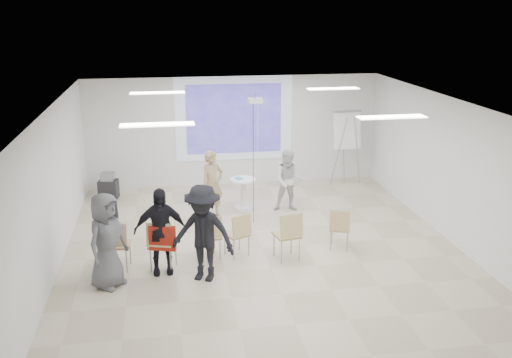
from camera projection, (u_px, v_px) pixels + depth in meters
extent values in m
cube|color=beige|center=(262.00, 250.00, 11.83)|extent=(8.00, 9.00, 0.10)
cube|color=white|center=(263.00, 101.00, 10.92)|extent=(8.00, 9.00, 0.10)
cube|color=silver|center=(234.00, 131.00, 15.67)|extent=(8.00, 0.10, 3.00)
cube|color=silver|center=(51.00, 189.00, 10.75)|extent=(0.10, 9.00, 3.00)
cube|color=silver|center=(452.00, 170.00, 12.00)|extent=(0.10, 9.00, 3.00)
cube|color=silver|center=(234.00, 119.00, 15.50)|extent=(3.20, 0.01, 2.30)
cube|color=#3B32AA|center=(234.00, 119.00, 15.49)|extent=(2.60, 0.01, 1.90)
cylinder|color=white|center=(243.00, 207.00, 14.09)|extent=(0.59, 0.59, 0.05)
cylinder|color=silver|center=(243.00, 194.00, 13.99)|extent=(0.16, 0.16, 0.69)
cylinder|color=white|center=(243.00, 180.00, 13.88)|extent=(0.80, 0.80, 0.04)
cube|color=white|center=(246.00, 179.00, 13.87)|extent=(0.26, 0.24, 0.01)
cube|color=#4397CA|center=(239.00, 178.00, 13.89)|extent=(0.21, 0.25, 0.02)
imported|color=tan|center=(212.00, 180.00, 13.26)|extent=(0.81, 0.72, 1.83)
imported|color=silver|center=(289.00, 177.00, 13.72)|extent=(0.91, 0.78, 1.68)
cube|color=white|center=(219.00, 165.00, 13.43)|extent=(0.09, 0.12, 0.04)
cube|color=silver|center=(280.00, 163.00, 13.84)|extent=(0.06, 0.13, 0.04)
cube|color=tan|center=(118.00, 244.00, 10.75)|extent=(0.52, 0.52, 0.04)
cube|color=tan|center=(114.00, 236.00, 10.46)|extent=(0.47, 0.16, 0.44)
cylinder|color=gray|center=(106.00, 261.00, 10.64)|extent=(0.03, 0.03, 0.48)
cylinder|color=#94979C|center=(126.00, 261.00, 10.65)|extent=(0.03, 0.03, 0.48)
cylinder|color=gray|center=(111.00, 253.00, 11.00)|extent=(0.03, 0.03, 0.48)
cylinder|color=gray|center=(130.00, 253.00, 11.01)|extent=(0.03, 0.03, 0.48)
cube|color=tan|center=(163.00, 244.00, 10.73)|extent=(0.58, 0.58, 0.04)
cube|color=tan|center=(159.00, 235.00, 10.44)|extent=(0.48, 0.23, 0.45)
cylinder|color=gray|center=(151.00, 261.00, 10.65)|extent=(0.03, 0.03, 0.49)
cylinder|color=gray|center=(170.00, 262.00, 10.61)|extent=(0.03, 0.03, 0.49)
cylinder|color=gray|center=(157.00, 252.00, 11.01)|extent=(0.03, 0.03, 0.49)
cylinder|color=#96989E|center=(176.00, 253.00, 10.97)|extent=(0.03, 0.03, 0.49)
cube|color=tan|center=(208.00, 237.00, 11.20)|extent=(0.52, 0.52, 0.04)
cube|color=tan|center=(212.00, 228.00, 10.94)|extent=(0.44, 0.19, 0.41)
cylinder|color=gray|center=(203.00, 252.00, 11.05)|extent=(0.03, 0.03, 0.45)
cylinder|color=gray|center=(220.00, 249.00, 11.18)|extent=(0.03, 0.03, 0.45)
cylinder|color=#92949A|center=(198.00, 246.00, 11.35)|extent=(0.03, 0.03, 0.45)
cylinder|color=gray|center=(214.00, 243.00, 11.49)|extent=(0.03, 0.03, 0.45)
cube|color=tan|center=(237.00, 234.00, 11.33)|extent=(0.56, 0.56, 0.04)
cube|color=tan|center=(242.00, 225.00, 11.10)|extent=(0.42, 0.25, 0.41)
cylinder|color=gray|center=(234.00, 250.00, 11.17)|extent=(0.03, 0.03, 0.45)
cylinder|color=gray|center=(249.00, 246.00, 11.36)|extent=(0.03, 0.03, 0.45)
cylinder|color=gray|center=(225.00, 244.00, 11.45)|extent=(0.03, 0.03, 0.45)
cylinder|color=gray|center=(239.00, 240.00, 11.63)|extent=(0.03, 0.03, 0.45)
cube|color=tan|center=(287.00, 235.00, 11.18)|extent=(0.55, 0.55, 0.04)
cube|color=tan|center=(292.00, 226.00, 10.89)|extent=(0.48, 0.19, 0.45)
cylinder|color=gray|center=(281.00, 252.00, 11.02)|extent=(0.03, 0.03, 0.49)
cylinder|color=#97999F|center=(299.00, 249.00, 11.15)|extent=(0.03, 0.03, 0.49)
cylinder|color=gray|center=(274.00, 245.00, 11.36)|extent=(0.03, 0.03, 0.49)
cylinder|color=gray|center=(291.00, 242.00, 11.49)|extent=(0.03, 0.03, 0.49)
cube|color=tan|center=(340.00, 228.00, 11.69)|extent=(0.52, 0.52, 0.04)
cube|color=tan|center=(340.00, 220.00, 11.43)|extent=(0.41, 0.22, 0.39)
cylinder|color=gray|center=(331.00, 241.00, 11.63)|extent=(0.03, 0.03, 0.43)
cylinder|color=#919399|center=(347.00, 242.00, 11.57)|extent=(0.03, 0.03, 0.43)
cylinder|color=gray|center=(332.00, 235.00, 11.94)|extent=(0.03, 0.03, 0.43)
cylinder|color=gray|center=(348.00, 236.00, 11.88)|extent=(0.03, 0.03, 0.43)
cube|color=#9E1F13|center=(162.00, 238.00, 10.46)|extent=(0.50, 0.25, 0.47)
imported|color=black|center=(208.00, 235.00, 11.21)|extent=(0.39, 0.32, 0.03)
imported|color=black|center=(160.00, 225.00, 10.47)|extent=(1.13, 0.70, 1.90)
imported|color=black|center=(203.00, 227.00, 10.17)|extent=(1.51, 1.23, 2.05)
imported|color=#5C5D62|center=(106.00, 235.00, 9.95)|extent=(1.06, 1.14, 1.95)
cylinder|color=#94969C|center=(339.00, 152.00, 15.52)|extent=(0.37, 0.21, 1.92)
cylinder|color=gray|center=(357.00, 151.00, 15.63)|extent=(0.35, 0.25, 1.92)
cylinder|color=gray|center=(343.00, 149.00, 15.90)|extent=(0.05, 0.43, 1.91)
cube|color=white|center=(347.00, 129.00, 15.52)|extent=(0.77, 0.26, 1.07)
cube|color=#96999E|center=(347.00, 111.00, 15.42)|extent=(0.78, 0.11, 0.07)
cube|color=black|center=(109.00, 189.00, 14.71)|extent=(0.53, 0.46, 0.47)
cube|color=gray|center=(108.00, 177.00, 14.61)|extent=(0.38, 0.34, 0.21)
cylinder|color=black|center=(101.00, 199.00, 14.65)|extent=(0.07, 0.07, 0.06)
cylinder|color=black|center=(115.00, 200.00, 14.64)|extent=(0.07, 0.07, 0.06)
cylinder|color=black|center=(104.00, 196.00, 14.92)|extent=(0.07, 0.07, 0.06)
cylinder|color=black|center=(118.00, 196.00, 14.91)|extent=(0.07, 0.07, 0.06)
cube|color=white|center=(255.00, 101.00, 12.42)|extent=(0.30, 0.25, 0.10)
cylinder|color=gray|center=(255.00, 96.00, 12.38)|extent=(0.04, 0.04, 0.14)
cylinder|color=black|center=(253.00, 165.00, 12.75)|extent=(0.01, 0.01, 2.77)
cylinder|color=white|center=(258.00, 165.00, 12.75)|extent=(0.01, 0.01, 2.77)
cube|color=white|center=(157.00, 93.00, 12.52)|extent=(1.20, 0.30, 0.02)
cube|color=white|center=(333.00, 89.00, 13.14)|extent=(1.20, 0.30, 0.02)
cube|color=white|center=(157.00, 125.00, 9.22)|extent=(1.20, 0.30, 0.02)
cube|color=white|center=(392.00, 117.00, 9.84)|extent=(1.20, 0.30, 0.02)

